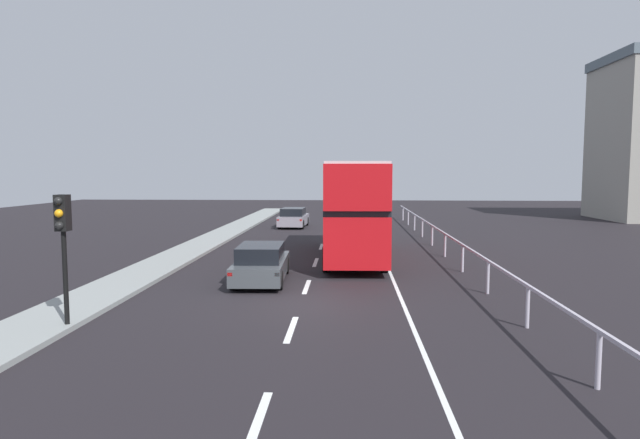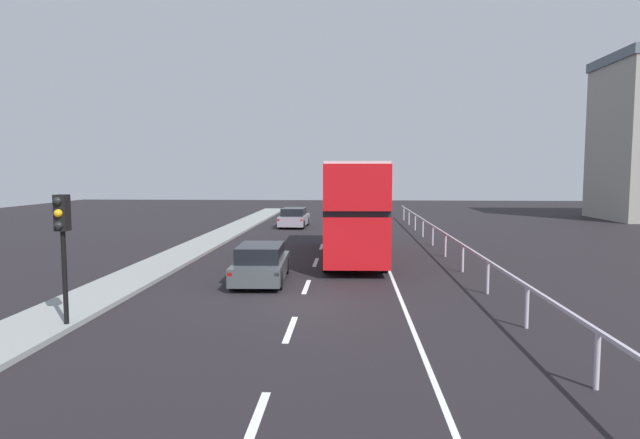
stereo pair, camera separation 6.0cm
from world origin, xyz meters
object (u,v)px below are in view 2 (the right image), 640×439
at_px(hatchback_car_near, 261,264).
at_px(traffic_signal_pole, 62,227).
at_px(sedan_car_ahead, 294,218).
at_px(double_decker_bus_red, 352,207).

bearing_deg(hatchback_car_near, traffic_signal_pole, -124.74).
relative_size(hatchback_car_near, sedan_car_ahead, 1.05).
xyz_separation_m(hatchback_car_near, sedan_car_ahead, (-0.81, 19.23, 0.02)).
relative_size(double_decker_bus_red, traffic_signal_pole, 3.25).
bearing_deg(double_decker_bus_red, traffic_signal_pole, -123.18).
height_order(double_decker_bus_red, traffic_signal_pole, double_decker_bus_red).
bearing_deg(traffic_signal_pole, double_decker_bus_red, 58.52).
bearing_deg(sedan_car_ahead, hatchback_car_near, -85.07).
height_order(traffic_signal_pole, sedan_car_ahead, traffic_signal_pole).
bearing_deg(hatchback_car_near, sedan_car_ahead, 90.19).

